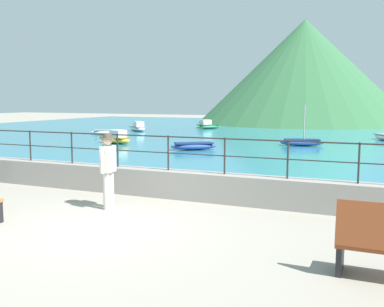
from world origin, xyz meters
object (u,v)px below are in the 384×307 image
object	(u,v)px
boat_2	(302,142)
boat_4	(116,139)
boat_0	(208,126)
boat_3	(194,146)
boat_7	(138,128)
boat_5	(108,132)
person_walking	(108,167)

from	to	relation	value
boat_2	boat_4	bearing A→B (deg)	-164.14
boat_2	boat_0	bearing A→B (deg)	131.58
boat_3	boat_0	bearing A→B (deg)	109.01
boat_3	boat_7	world-z (taller)	boat_7
boat_5	boat_4	bearing A→B (deg)	-51.72
boat_2	boat_7	size ratio (longest dim) A/B	1.04
boat_3	boat_2	bearing A→B (deg)	41.61
boat_0	boat_3	xyz separation A→B (m)	(5.16, -14.97, -0.07)
person_walking	boat_5	xyz separation A→B (m)	(-12.02, 17.63, -0.72)
boat_0	boat_7	distance (m)	6.20
person_walking	boat_0	xyz separation A→B (m)	(-7.92, 26.37, -0.65)
boat_4	person_walking	bearing A→B (deg)	-57.41
person_walking	boat_3	world-z (taller)	person_walking
person_walking	boat_2	world-z (taller)	boat_2
boat_7	boat_2	bearing A→B (deg)	-24.42
boat_4	boat_5	size ratio (longest dim) A/B	1.01
boat_4	boat_5	distance (m)	6.35
boat_5	boat_7	bearing A→B (deg)	89.73
boat_2	boat_3	bearing A→B (deg)	-138.39
boat_2	boat_5	size ratio (longest dim) A/B	1.01
boat_2	boat_4	world-z (taller)	boat_2
boat_0	boat_4	distance (m)	13.73
boat_7	boat_5	bearing A→B (deg)	-90.27
boat_0	boat_7	world-z (taller)	same
boat_2	boat_3	distance (m)	6.08
boat_0	boat_7	xyz separation A→B (m)	(-4.07, -4.68, 0.00)
person_walking	boat_0	bearing A→B (deg)	106.73
person_walking	boat_0	world-z (taller)	person_walking
boat_3	boat_7	bearing A→B (deg)	131.89
boat_4	boat_3	bearing A→B (deg)	-13.09
boat_0	boat_5	bearing A→B (deg)	-115.09
boat_3	boat_4	bearing A→B (deg)	166.91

